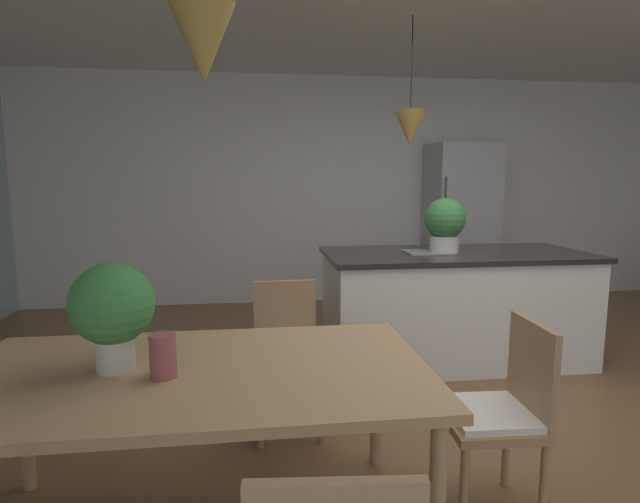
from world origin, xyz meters
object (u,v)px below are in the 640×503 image
kitchen_island (454,305)px  potted_plant_on_island (445,223)px  chair_far_right (287,350)px  vase_on_dining_table (163,356)px  chair_kitchen_end (501,410)px  potted_plant_on_table (113,308)px  dining_table (195,383)px  refrigerator (460,225)px

kitchen_island → potted_plant_on_island: bearing=-180.0°
chair_far_right → vase_on_dining_table: (-0.53, -0.96, 0.34)m
potted_plant_on_island → chair_far_right: bearing=-144.3°
chair_far_right → chair_kitchen_end: bearing=-45.0°
chair_kitchen_end → potted_plant_on_table: 1.69m
potted_plant_on_island → dining_table: bearing=-133.6°
chair_far_right → potted_plant_on_island: potted_plant_on_island is taller
chair_kitchen_end → potted_plant_on_island: size_ratio=1.99×
dining_table → vase_on_dining_table: size_ratio=11.09×
kitchen_island → potted_plant_on_island: (-0.10, -0.00, 0.68)m
potted_plant_on_table → refrigerator: bearing=50.6°
kitchen_island → potted_plant_on_table: 2.87m
chair_kitchen_end → refrigerator: size_ratio=0.46×
kitchen_island → refrigerator: refrigerator is taller
chair_far_right → vase_on_dining_table: bearing=-118.8°
refrigerator → potted_plant_on_island: refrigerator is taller
chair_kitchen_end → kitchen_island: 1.92m
dining_table → vase_on_dining_table: 0.19m
potted_plant_on_table → vase_on_dining_table: potted_plant_on_table is taller
chair_far_right → kitchen_island: 1.73m
vase_on_dining_table → potted_plant_on_island: bearing=45.9°
dining_table → chair_kitchen_end: chair_kitchen_end is taller
chair_kitchen_end → potted_plant_on_island: (0.45, 1.84, 0.66)m
potted_plant_on_island → kitchen_island: bearing=0.0°
dining_table → chair_far_right: size_ratio=2.15×
chair_kitchen_end → potted_plant_on_table: (-1.61, 0.03, 0.51)m
refrigerator → potted_plant_on_table: refrigerator is taller
chair_kitchen_end → kitchen_island: (0.55, 1.84, -0.01)m
chair_far_right → kitchen_island: (1.43, 0.96, -0.01)m
dining_table → refrigerator: (2.67, 3.65, 0.28)m
chair_kitchen_end → refrigerator: 3.92m
kitchen_island → chair_far_right: bearing=-146.3°
vase_on_dining_table → chair_far_right: bearing=61.2°
potted_plant_on_island → vase_on_dining_table: bearing=-134.1°
dining_table → potted_plant_on_table: bearing=174.3°
potted_plant_on_table → chair_kitchen_end: bearing=-1.2°
dining_table → potted_plant_on_table: 0.44m
dining_table → chair_far_right: 1.00m
chair_kitchen_end → vase_on_dining_table: 1.45m
kitchen_island → refrigerator: 2.04m
chair_kitchen_end → chair_far_right: 1.25m
refrigerator → potted_plant_on_island: (-0.91, -1.81, 0.19)m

